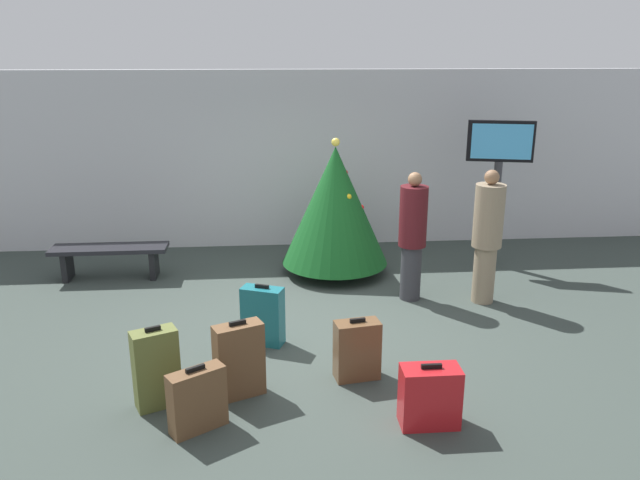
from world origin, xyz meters
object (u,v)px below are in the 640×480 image
at_px(flight_info_kiosk, 499,164).
at_px(traveller_0, 412,234).
at_px(suitcase_0, 430,396).
at_px(holiday_tree, 335,206).
at_px(waiting_bench, 110,254).
at_px(suitcase_2, 239,360).
at_px(suitcase_3, 197,400).
at_px(traveller_1, 487,234).
at_px(suitcase_1, 156,368).
at_px(suitcase_5, 357,350).
at_px(suitcase_4, 263,316).

relative_size(flight_info_kiosk, traveller_0, 1.29).
bearing_deg(suitcase_0, holiday_tree, 96.05).
height_order(flight_info_kiosk, waiting_bench, flight_info_kiosk).
xyz_separation_m(flight_info_kiosk, suitcase_2, (-3.72, -3.52, -1.19)).
bearing_deg(flight_info_kiosk, suitcase_3, -134.97).
bearing_deg(traveller_1, suitcase_3, -142.66).
bearing_deg(suitcase_2, holiday_tree, 69.17).
bearing_deg(traveller_0, flight_info_kiosk, 39.20).
bearing_deg(flight_info_kiosk, suitcase_2, -136.52).
bearing_deg(suitcase_1, suitcase_2, 9.11).
bearing_deg(traveller_0, suitcase_2, -133.77).
height_order(suitcase_2, suitcase_5, suitcase_2).
relative_size(traveller_0, traveller_1, 0.97).
xyz_separation_m(waiting_bench, suitcase_3, (1.65, -3.90, -0.08)).
relative_size(traveller_1, suitcase_5, 2.71).
xyz_separation_m(suitcase_2, suitcase_4, (0.22, 1.09, -0.03)).
relative_size(suitcase_0, suitcase_3, 0.97).
relative_size(holiday_tree, traveller_0, 1.17).
bearing_deg(traveller_0, suitcase_4, -149.03).
height_order(suitcase_3, suitcase_5, suitcase_5).
bearing_deg(suitcase_1, traveller_1, 29.81).
xyz_separation_m(suitcase_0, suitcase_5, (-0.52, 0.87, 0.03)).
distance_m(holiday_tree, flight_info_kiosk, 2.52).
bearing_deg(traveller_1, suitcase_1, -150.19).
relative_size(flight_info_kiosk, suitcase_5, 3.39).
xyz_separation_m(flight_info_kiosk, suitcase_0, (-2.03, -4.15, -1.28)).
bearing_deg(suitcase_1, suitcase_5, 10.61).
xyz_separation_m(traveller_0, suitcase_1, (-2.91, -2.37, -0.52)).
xyz_separation_m(suitcase_0, suitcase_2, (-1.68, 0.63, 0.09)).
height_order(suitcase_2, suitcase_4, suitcase_2).
bearing_deg(suitcase_3, suitcase_2, 57.66).
bearing_deg(suitcase_4, suitcase_2, -101.27).
xyz_separation_m(traveller_0, suitcase_5, (-1.00, -2.02, -0.59)).
bearing_deg(waiting_bench, flight_info_kiosk, 1.58).
bearing_deg(suitcase_5, suitcase_2, -168.42).
bearing_deg(suitcase_0, suitcase_5, 120.97).
height_order(traveller_0, suitcase_2, traveller_0).
bearing_deg(waiting_bench, suitcase_1, -70.45).
distance_m(holiday_tree, traveller_0, 1.40).
height_order(waiting_bench, suitcase_3, suitcase_3).
height_order(holiday_tree, traveller_0, holiday_tree).
distance_m(holiday_tree, suitcase_4, 2.56).
relative_size(traveller_0, suitcase_2, 2.21).
relative_size(waiting_bench, suitcase_1, 2.05).
distance_m(flight_info_kiosk, waiting_bench, 5.83).
relative_size(suitcase_1, suitcase_3, 1.31).
height_order(suitcase_2, suitcase_3, suitcase_2).
xyz_separation_m(holiday_tree, suitcase_2, (-1.26, -3.32, -0.66)).
xyz_separation_m(traveller_0, suitcase_4, (-1.94, -1.17, -0.56)).
relative_size(flight_info_kiosk, suitcase_4, 3.12).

